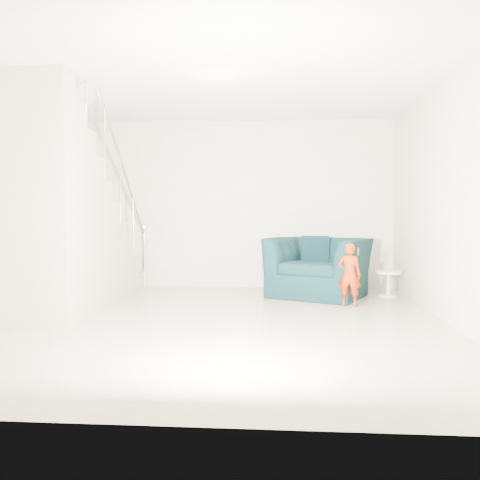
% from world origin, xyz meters
% --- Properties ---
extents(floor, '(5.50, 5.50, 0.00)m').
position_xyz_m(floor, '(0.00, 0.00, 0.00)').
color(floor, gray).
rests_on(floor, ground).
extents(ceiling, '(5.50, 5.50, 0.00)m').
position_xyz_m(ceiling, '(0.00, 0.00, 2.70)').
color(ceiling, silver).
rests_on(ceiling, back_wall).
extents(back_wall, '(5.00, 0.00, 5.00)m').
position_xyz_m(back_wall, '(0.00, 2.75, 1.35)').
color(back_wall, '#BDB099').
rests_on(back_wall, floor).
extents(front_wall, '(5.00, 0.00, 5.00)m').
position_xyz_m(front_wall, '(0.00, -2.75, 1.35)').
color(front_wall, '#BDB099').
rests_on(front_wall, floor).
extents(right_wall, '(0.00, 5.50, 5.50)m').
position_xyz_m(right_wall, '(2.50, 0.00, 1.35)').
color(right_wall, '#BDB099').
rests_on(right_wall, floor).
extents(armchair, '(1.67, 1.59, 0.85)m').
position_xyz_m(armchair, '(1.24, 1.88, 0.43)').
color(armchair, black).
rests_on(armchair, floor).
extents(toddler, '(0.34, 0.27, 0.82)m').
position_xyz_m(toddler, '(1.58, 1.10, 0.41)').
color(toddler, '#9E2405').
rests_on(toddler, floor).
extents(side_table, '(0.37, 0.37, 0.37)m').
position_xyz_m(side_table, '(2.25, 1.91, 0.25)').
color(side_table, silver).
rests_on(side_table, floor).
extents(staircase, '(1.02, 3.03, 3.62)m').
position_xyz_m(staircase, '(-2.00, 0.55, 0.95)').
color(staircase, '#ADA089').
rests_on(staircase, floor).
extents(cushion, '(0.41, 0.20, 0.41)m').
position_xyz_m(cushion, '(1.21, 2.13, 0.67)').
color(cushion, black).
rests_on(cushion, armchair).
extents(throw, '(0.05, 0.47, 0.53)m').
position_xyz_m(throw, '(0.64, 1.92, 0.53)').
color(throw, black).
rests_on(throw, armchair).
extents(phone, '(0.03, 0.05, 0.10)m').
position_xyz_m(phone, '(1.68, 1.05, 0.72)').
color(phone, black).
rests_on(phone, toddler).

